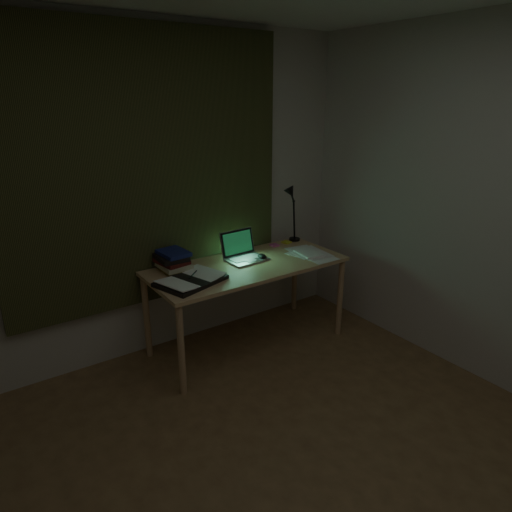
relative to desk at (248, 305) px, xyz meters
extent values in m
cube|color=brown|center=(-0.60, -1.58, -0.36)|extent=(3.50, 4.00, 0.00)
cube|color=beige|center=(-0.60, 0.42, 0.89)|extent=(3.50, 0.00, 2.50)
cube|color=#272E17|center=(-0.60, 0.38, 1.09)|extent=(2.20, 0.06, 2.00)
ellipsoid|color=black|center=(0.17, 0.04, 0.38)|extent=(0.09, 0.12, 0.04)
cube|color=yellow|center=(0.60, 0.25, 0.37)|extent=(0.08, 0.08, 0.01)
cube|color=pink|center=(0.45, 0.25, 0.37)|extent=(0.07, 0.07, 0.01)
camera|label=1|loc=(-1.87, -2.81, 1.62)|focal=32.00mm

